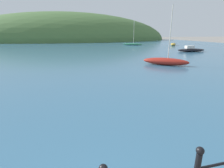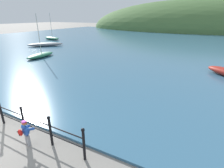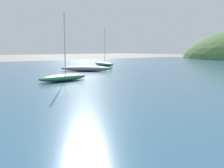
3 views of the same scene
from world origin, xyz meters
name	(u,v)px [view 1 (image 1 of 3)]	position (x,y,z in m)	size (l,w,h in m)	color
water	(67,49)	(0.00, 32.00, 0.05)	(80.00, 60.00, 0.10)	#386684
far_hillside	(67,40)	(0.00, 67.00, 0.00)	(73.46, 40.40, 19.13)	#476B38
boat_far_left	(166,61)	(8.23, 13.06, 0.43)	(3.60, 3.12, 4.81)	maroon
boat_far_right	(132,44)	(13.99, 36.54, 0.32)	(4.41, 3.07, 5.08)	#287551
boat_nearest_quay	(173,44)	(21.78, 33.01, 0.37)	(2.52, 2.82, 0.54)	gold
boat_twin_mast	(191,50)	(17.49, 21.81, 0.38)	(4.22, 1.68, 0.85)	black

